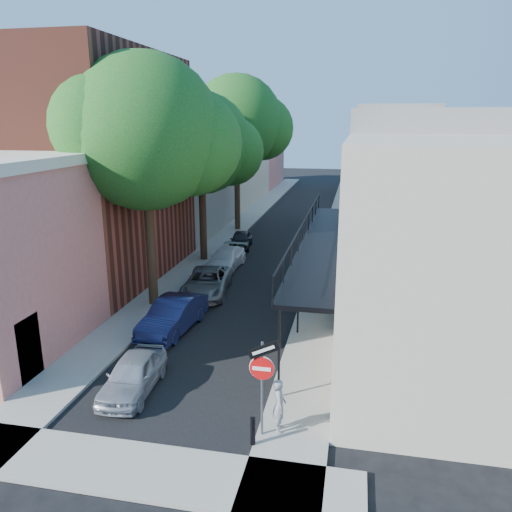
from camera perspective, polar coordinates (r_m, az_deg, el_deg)
The scene contains 18 objects.
ground at distance 14.83m, azimuth -12.97°, elevation -20.34°, with size 160.00×160.00×0.00m, color black.
road_surface at distance 42.08m, azimuth 3.89°, elevation 3.59°, with size 6.00×64.00×0.01m, color black.
sidewalk_left at distance 42.77m, azimuth -1.43°, elevation 3.89°, with size 2.00×64.00×0.12m, color gray.
sidewalk_right at distance 41.75m, azimuth 9.35°, elevation 3.40°, with size 2.00×64.00×0.12m, color gray.
sidewalk_cross at distance 14.08m, azimuth -14.78°, elevation -22.36°, with size 12.00×2.00×0.12m, color gray.
buildings_left at distance 42.40m, azimuth -8.97°, elevation 10.28°, with size 10.10×59.10×12.00m.
buildings_right at distance 40.71m, azimuth 16.71°, elevation 8.89°, with size 9.80×55.00×10.00m.
sign_post at distance 13.69m, azimuth 0.71°, elevation -13.13°, with size 0.89×0.17×2.99m.
bollard at distance 14.11m, azimuth -0.36°, elevation -19.38°, with size 0.14×0.14×0.80m, color black.
oak_near at distance 22.86m, azimuth -11.35°, elevation 13.36°, with size 7.48×6.80×11.42m.
oak_mid at distance 30.42m, azimuth -5.49°, elevation 12.45°, with size 6.60×6.00×10.20m.
oak_far at distance 39.11m, azimuth -1.49°, elevation 14.91°, with size 7.70×7.00×11.90m.
parked_car_a at distance 17.03m, azimuth -13.88°, elevation -13.00°, with size 1.42×3.53×1.20m, color #8D929D.
parked_car_b at distance 21.13m, azimuth -9.47°, elevation -6.73°, with size 1.47×4.20×1.38m, color #151A42.
parked_car_c at distance 25.28m, azimuth -5.62°, elevation -2.99°, with size 2.10×4.55×1.27m, color slate.
parked_car_d at distance 29.59m, azimuth -3.45°, elevation -0.30°, with size 1.65×4.06×1.18m, color white.
parked_car_e at distance 34.19m, azimuth -1.74°, elevation 1.86°, with size 1.37×3.41×1.16m, color black.
pedestrian at distance 14.46m, azimuth 2.68°, elevation -16.67°, with size 0.57×0.37×1.56m, color gray.
Camera 1 is at (5.39, -10.85, 8.56)m, focal length 35.00 mm.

